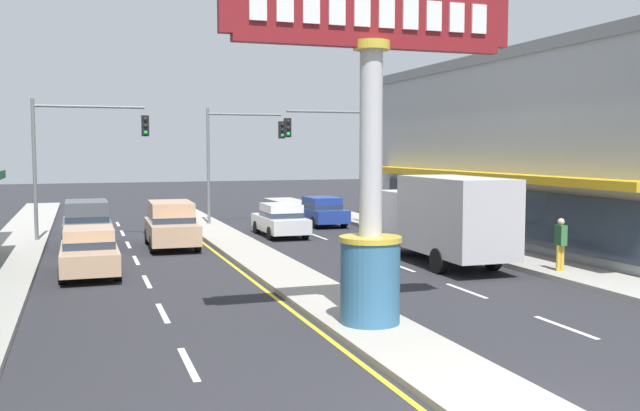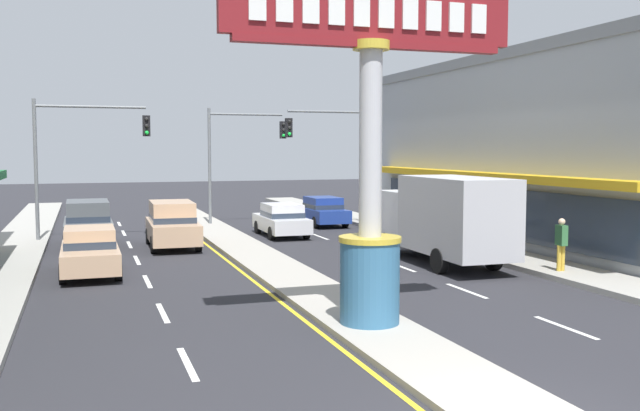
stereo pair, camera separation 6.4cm
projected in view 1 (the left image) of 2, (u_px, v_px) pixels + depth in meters
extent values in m
cube|color=#A39E93|center=(251.00, 253.00, 27.25)|extent=(1.99, 52.00, 0.14)
cube|color=#9E9B93|center=(475.00, 249.00, 28.15)|extent=(2.24, 60.00, 0.18)
cube|color=silver|center=(188.00, 364.00, 13.42)|extent=(0.14, 2.20, 0.01)
cube|color=silver|center=(163.00, 313.00, 17.57)|extent=(0.14, 2.20, 0.01)
cube|color=silver|center=(147.00, 281.00, 21.73)|extent=(0.14, 2.20, 0.01)
cube|color=silver|center=(136.00, 260.00, 25.88)|extent=(0.14, 2.20, 0.01)
cube|color=silver|center=(128.00, 245.00, 30.03)|extent=(0.14, 2.20, 0.01)
cube|color=silver|center=(122.00, 233.00, 34.18)|extent=(0.14, 2.20, 0.01)
cube|color=silver|center=(118.00, 224.00, 38.34)|extent=(0.14, 2.20, 0.01)
cube|color=silver|center=(565.00, 327.00, 16.17)|extent=(0.14, 2.20, 0.01)
cube|color=silver|center=(466.00, 291.00, 20.32)|extent=(0.14, 2.20, 0.01)
cube|color=silver|center=(400.00, 267.00, 24.48)|extent=(0.14, 2.20, 0.01)
cube|color=silver|center=(354.00, 249.00, 28.63)|extent=(0.14, 2.20, 0.01)
cube|color=silver|center=(319.00, 237.00, 32.78)|extent=(0.14, 2.20, 0.01)
cube|color=silver|center=(292.00, 227.00, 36.94)|extent=(0.14, 2.20, 0.01)
cube|color=silver|center=(271.00, 219.00, 41.09)|extent=(0.14, 2.20, 0.01)
cube|color=yellow|center=(220.00, 256.00, 26.88)|extent=(0.12, 52.00, 0.01)
cube|color=yellow|center=(280.00, 253.00, 27.63)|extent=(0.12, 52.00, 0.01)
cylinder|color=#33668C|center=(370.00, 282.00, 15.96)|extent=(1.35, 1.35, 1.86)
cylinder|color=gold|center=(370.00, 239.00, 15.88)|extent=(1.42, 1.42, 0.12)
cylinder|color=#B7B7BC|center=(371.00, 142.00, 15.70)|extent=(0.51, 0.51, 4.45)
cylinder|color=gold|center=(371.00, 45.00, 15.53)|extent=(0.82, 0.82, 0.20)
cube|color=maroon|center=(372.00, 13.00, 15.48)|extent=(6.79, 0.24, 1.19)
cube|color=maroon|center=(372.00, 45.00, 15.53)|extent=(6.25, 0.29, 0.16)
cube|color=white|center=(258.00, 4.00, 14.50)|extent=(0.37, 0.06, 0.66)
cube|color=white|center=(285.00, 6.00, 14.69)|extent=(0.37, 0.06, 0.66)
cube|color=white|center=(311.00, 8.00, 14.87)|extent=(0.37, 0.06, 0.66)
cube|color=white|center=(337.00, 10.00, 15.06)|extent=(0.37, 0.06, 0.66)
cube|color=white|center=(362.00, 11.00, 15.24)|extent=(0.37, 0.06, 0.66)
cube|color=white|center=(387.00, 13.00, 15.43)|extent=(0.37, 0.06, 0.66)
cube|color=white|center=(410.00, 14.00, 15.61)|extent=(0.37, 0.06, 0.66)
cube|color=white|center=(434.00, 16.00, 15.80)|extent=(0.37, 0.06, 0.66)
cube|color=white|center=(457.00, 18.00, 15.98)|extent=(0.37, 0.06, 0.66)
cube|color=white|center=(479.00, 19.00, 16.17)|extent=(0.37, 0.06, 0.66)
cube|color=#999EA3|center=(572.00, 154.00, 31.25)|extent=(8.99, 22.83, 7.65)
cube|color=slate|center=(575.00, 62.00, 30.92)|extent=(9.17, 23.28, 0.45)
cube|color=gold|center=(474.00, 175.00, 29.73)|extent=(0.90, 19.40, 0.30)
cube|color=#283342|center=(482.00, 210.00, 29.98)|extent=(0.08, 18.72, 2.00)
cylinder|color=slate|center=(35.00, 172.00, 30.07)|extent=(0.16, 0.16, 6.20)
cylinder|color=slate|center=(90.00, 107.00, 30.58)|extent=(4.62, 0.12, 0.12)
cube|color=black|center=(145.00, 126.00, 31.24)|extent=(0.32, 0.24, 0.92)
sphere|color=black|center=(145.00, 119.00, 31.08)|extent=(0.17, 0.17, 0.17)
sphere|color=black|center=(146.00, 126.00, 31.10)|extent=(0.17, 0.17, 0.17)
sphere|color=#19D83F|center=(146.00, 133.00, 31.13)|extent=(0.17, 0.17, 0.17)
cylinder|color=slate|center=(374.00, 168.00, 35.81)|extent=(0.16, 0.16, 6.20)
cylinder|color=slate|center=(332.00, 112.00, 34.84)|extent=(4.62, 0.12, 0.12)
cube|color=black|center=(288.00, 128.00, 34.02)|extent=(0.32, 0.24, 0.92)
sphere|color=black|center=(288.00, 121.00, 33.86)|extent=(0.17, 0.17, 0.17)
sphere|color=black|center=(288.00, 128.00, 33.88)|extent=(0.17, 0.17, 0.17)
sphere|color=#19D83F|center=(288.00, 134.00, 33.91)|extent=(0.17, 0.17, 0.17)
cylinder|color=slate|center=(208.00, 167.00, 37.06)|extent=(0.16, 0.16, 6.20)
cylinder|color=slate|center=(245.00, 114.00, 37.47)|extent=(3.96, 0.12, 0.12)
cube|color=black|center=(282.00, 130.00, 38.01)|extent=(0.32, 0.24, 0.92)
sphere|color=black|center=(282.00, 124.00, 37.86)|extent=(0.17, 0.17, 0.17)
sphere|color=black|center=(282.00, 130.00, 37.88)|extent=(0.17, 0.17, 0.17)
sphere|color=#19D83F|center=(282.00, 136.00, 37.91)|extent=(0.17, 0.17, 0.17)
cube|color=tan|center=(172.00, 231.00, 29.12)|extent=(2.00, 4.64, 0.80)
cube|color=tan|center=(171.00, 211.00, 29.23)|extent=(1.74, 2.89, 0.80)
cube|color=#283342|center=(171.00, 218.00, 29.25)|extent=(1.77, 2.92, 0.24)
cylinder|color=black|center=(198.00, 243.00, 28.05)|extent=(0.24, 0.68, 0.68)
cylinder|color=black|center=(153.00, 245.00, 27.53)|extent=(0.24, 0.68, 0.68)
cylinder|color=black|center=(189.00, 235.00, 30.76)|extent=(0.24, 0.68, 0.68)
cylinder|color=black|center=(148.00, 236.00, 30.24)|extent=(0.24, 0.68, 0.68)
cube|color=silver|center=(411.00, 218.00, 27.33)|extent=(2.12, 2.02, 2.10)
cube|color=#283342|center=(401.00, 208.00, 28.22)|extent=(1.85, 0.10, 0.90)
cube|color=#B2B2B7|center=(456.00, 215.00, 23.98)|extent=(2.25, 4.82, 2.60)
cylinder|color=black|center=(386.00, 244.00, 27.30)|extent=(0.27, 0.84, 0.84)
cylinder|color=black|center=(431.00, 242.00, 27.90)|extent=(0.27, 0.84, 0.84)
cylinder|color=black|center=(439.00, 261.00, 23.10)|extent=(0.27, 0.84, 0.84)
cylinder|color=black|center=(493.00, 258.00, 23.73)|extent=(0.27, 0.84, 0.84)
cube|color=tan|center=(89.00, 257.00, 22.78)|extent=(1.77, 4.30, 0.66)
cube|color=tan|center=(89.00, 237.00, 22.89)|extent=(1.55, 2.15, 0.60)
cube|color=#283342|center=(89.00, 242.00, 22.90)|extent=(1.59, 2.18, 0.24)
cylinder|color=black|center=(118.00, 271.00, 21.81)|extent=(0.22, 0.62, 0.62)
cylinder|color=black|center=(62.00, 274.00, 21.28)|extent=(0.22, 0.62, 0.62)
cylinder|color=black|center=(114.00, 258.00, 24.32)|extent=(0.22, 0.62, 0.62)
cylinder|color=black|center=(64.00, 261.00, 23.80)|extent=(0.22, 0.62, 0.62)
cube|color=navy|center=(321.00, 214.00, 37.64)|extent=(1.81, 4.32, 0.66)
cube|color=navy|center=(322.00, 203.00, 37.43)|extent=(1.57, 2.17, 0.60)
cube|color=#283342|center=(322.00, 206.00, 37.44)|extent=(1.61, 2.19, 0.24)
cylinder|color=black|center=(299.00, 218.00, 38.65)|extent=(0.23, 0.62, 0.62)
cylinder|color=black|center=(326.00, 217.00, 39.18)|extent=(0.23, 0.62, 0.62)
cylinder|color=black|center=(314.00, 223.00, 36.14)|extent=(0.23, 0.62, 0.62)
cylinder|color=black|center=(344.00, 221.00, 36.68)|extent=(0.23, 0.62, 0.62)
cube|color=silver|center=(280.00, 223.00, 32.99)|extent=(1.77, 4.30, 0.66)
cube|color=silver|center=(281.00, 210.00, 32.77)|extent=(1.55, 2.15, 0.60)
cube|color=#283342|center=(281.00, 214.00, 32.79)|extent=(1.59, 2.17, 0.24)
cylinder|color=black|center=(257.00, 227.00, 34.01)|extent=(0.22, 0.62, 0.62)
cylinder|color=black|center=(289.00, 226.00, 34.53)|extent=(0.22, 0.62, 0.62)
cylinder|color=black|center=(271.00, 233.00, 31.49)|extent=(0.22, 0.62, 0.62)
cylinder|color=black|center=(305.00, 232.00, 32.01)|extent=(0.22, 0.62, 0.62)
cube|color=#4C5156|center=(87.00, 230.00, 29.52)|extent=(1.93, 4.61, 0.80)
cube|color=#4C5156|center=(87.00, 210.00, 29.63)|extent=(1.69, 2.86, 0.80)
cube|color=#283342|center=(87.00, 217.00, 29.65)|extent=(1.73, 2.89, 0.24)
cylinder|color=black|center=(111.00, 242.00, 28.49)|extent=(0.22, 0.68, 0.68)
cylinder|color=black|center=(65.00, 244.00, 27.92)|extent=(0.22, 0.68, 0.68)
cylinder|color=black|center=(108.00, 234.00, 31.18)|extent=(0.22, 0.68, 0.68)
cylinder|color=black|center=(66.00, 235.00, 30.60)|extent=(0.22, 0.68, 0.68)
cylinder|color=gold|center=(558.00, 258.00, 22.57)|extent=(0.14, 0.14, 0.82)
cylinder|color=gold|center=(562.00, 258.00, 22.62)|extent=(0.14, 0.14, 0.82)
cube|color=#336B3D|center=(561.00, 235.00, 22.53)|extent=(0.25, 0.42, 0.65)
sphere|color=beige|center=(561.00, 222.00, 22.50)|extent=(0.22, 0.22, 0.22)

